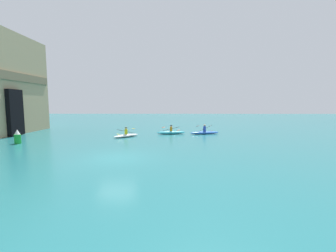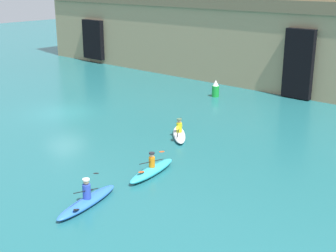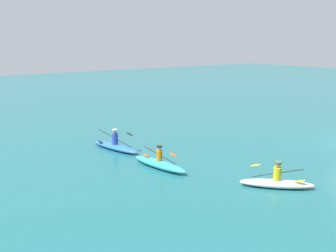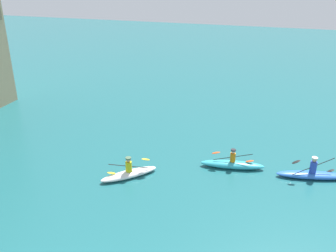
% 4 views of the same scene
% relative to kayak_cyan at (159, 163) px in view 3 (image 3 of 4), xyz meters
% --- Properties ---
extents(kayak_cyan, '(1.16, 3.38, 1.09)m').
position_rel_kayak_cyan_xyz_m(kayak_cyan, '(0.00, 0.00, 0.00)').
color(kayak_cyan, '#33B2C6').
rests_on(kayak_cyan, ground).
extents(kayak_blue, '(1.39, 3.58, 1.16)m').
position_rel_kayak_cyan_xyz_m(kayak_blue, '(0.15, -3.96, -0.01)').
color(kayak_blue, blue).
rests_on(kayak_blue, ground).
extents(kayak_white, '(2.54, 2.62, 1.11)m').
position_rel_kayak_cyan_xyz_m(kayak_white, '(-2.41, 4.85, -0.00)').
color(kayak_white, white).
rests_on(kayak_white, ground).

